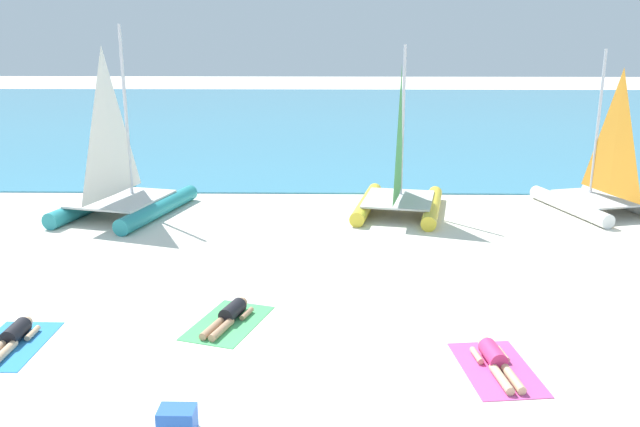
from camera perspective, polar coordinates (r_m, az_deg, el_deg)
name	(u,v)px	position (r m, az deg, el deg)	size (l,w,h in m)	color
ground_plane	(323,213)	(20.02, 0.26, 0.07)	(120.00, 120.00, 0.00)	silver
ocean_water	(329,117)	(41.99, 0.74, 8.20)	(120.00, 40.00, 0.05)	teal
sailboat_teal	(122,188)	(20.44, -16.54, 2.09)	(3.61, 4.71, 5.45)	teal
sailboat_yellow	(399,190)	(19.92, 6.77, 2.04)	(3.07, 4.14, 4.89)	yellow
sailboat_white	(601,188)	(21.71, 22.84, 1.98)	(3.23, 4.14, 4.76)	white
towel_left	(11,345)	(12.99, -24.82, -10.16)	(1.10, 1.90, 0.01)	#338CD8
sunbather_left	(12,337)	(12.99, -24.75, -9.54)	(0.54, 1.56, 0.30)	black
towel_middle	(228,323)	(12.78, -7.84, -9.21)	(1.10, 1.90, 0.01)	#4CB266
sunbather_middle	(229,315)	(12.78, -7.73, -8.59)	(0.83, 1.54, 0.30)	black
towel_right	(497,369)	(11.45, 14.82, -12.68)	(1.10, 1.90, 0.01)	#D84C99
sunbather_right	(496,360)	(11.45, 14.75, -11.97)	(0.59, 1.57, 0.30)	#D83372
cooler_box	(177,420)	(9.69, -12.08, -16.87)	(0.50, 0.36, 0.36)	blue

